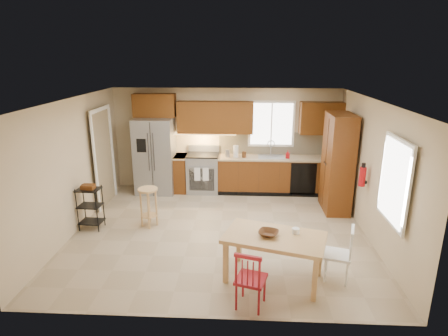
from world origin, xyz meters
The scene contains 33 objects.
floor centered at (0.00, 0.00, 0.00)m, with size 5.50×5.50×0.00m, color tan.
ceiling centered at (0.00, 0.00, 2.50)m, with size 5.50×5.00×0.02m, color silver.
wall_back centered at (0.00, 2.50, 1.25)m, with size 5.50×0.02×2.50m, color #CCB793.
wall_front centered at (0.00, -2.50, 1.25)m, with size 5.50×0.02×2.50m, color #CCB793.
wall_left centered at (-2.75, 0.00, 1.25)m, with size 0.02×5.00×2.50m, color #CCB793.
wall_right centered at (2.75, 0.00, 1.25)m, with size 0.02×5.00×2.50m, color #CCB793.
refrigerator centered at (-1.70, 2.12, 0.91)m, with size 0.92×0.75×1.82m, color gray.
range_stove centered at (-0.55, 2.19, 0.46)m, with size 0.76×0.63×0.92m, color gray.
base_cabinet_narrow centered at (-1.10, 2.20, 0.45)m, with size 0.30×0.60×0.90m, color #613011.
base_cabinet_run centered at (1.29, 2.20, 0.45)m, with size 2.92×0.60×0.90m, color #613011.
dishwasher centered at (1.85, 1.91, 0.45)m, with size 0.60×0.02×0.78m, color black.
backsplash centered at (1.29, 2.48, 1.18)m, with size 2.92×0.03×0.55m, color beige.
upper_over_fridge centered at (-1.70, 2.33, 2.10)m, with size 1.00×0.35×0.55m, color #633610.
upper_left_block centered at (-0.25, 2.33, 1.83)m, with size 1.80×0.35×0.75m, color #633610.
upper_right_block centered at (2.25, 2.33, 1.83)m, with size 1.00×0.35×0.75m, color #633610.
window_back centered at (1.10, 2.48, 1.65)m, with size 1.12×0.04×1.12m, color white.
sink centered at (1.10, 2.20, 0.86)m, with size 0.62×0.46×0.16m, color gray.
undercab_glow centered at (-0.55, 2.30, 1.43)m, with size 1.60×0.30×0.01m, color #FFBF66.
soap_bottle centered at (1.48, 2.10, 1.00)m, with size 0.09×0.09×0.19m, color #AE0C11.
paper_towel centered at (0.25, 2.15, 1.04)m, with size 0.12×0.12×0.28m, color white.
canister_steel centered at (0.05, 2.15, 0.99)m, with size 0.11×0.11×0.18m, color gray.
canister_wood centered at (0.45, 2.12, 0.97)m, with size 0.10×0.10×0.14m, color #482B13.
pantry centered at (2.43, 1.20, 1.05)m, with size 0.50×0.95×2.10m, color #613011.
fire_extinguisher centered at (2.63, 0.15, 1.10)m, with size 0.12×0.12×0.36m, color #AE0C11.
window_right centered at (2.68, -1.15, 1.45)m, with size 0.04×1.02×1.32m, color white.
doorway centered at (-2.67, 1.30, 1.05)m, with size 0.04×0.95×2.10m, color #8C7A59.
dining_table centered at (0.90, -1.55, 0.35)m, with size 1.44×0.81×0.70m, color tan, non-canonical shape.
chair_red centered at (0.55, -2.20, 0.42)m, with size 0.40×0.40×0.85m, color maroon, non-canonical shape.
chair_white centered at (1.85, -1.50, 0.42)m, with size 0.40×0.40×0.85m, color white, non-canonical shape.
table_bowl centered at (0.81, -1.55, 0.71)m, with size 0.29×0.29×0.07m, color #482B13.
table_jar centered at (1.22, -1.46, 0.74)m, with size 0.10×0.10×0.11m, color white.
bar_stool centered at (-1.41, 0.17, 0.39)m, with size 0.38×0.38×0.78m, color tan, non-canonical shape.
utility_cart centered at (-2.50, 0.00, 0.43)m, with size 0.43×0.33×0.85m, color black, non-canonical shape.
Camera 1 is at (0.42, -6.52, 3.26)m, focal length 30.00 mm.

